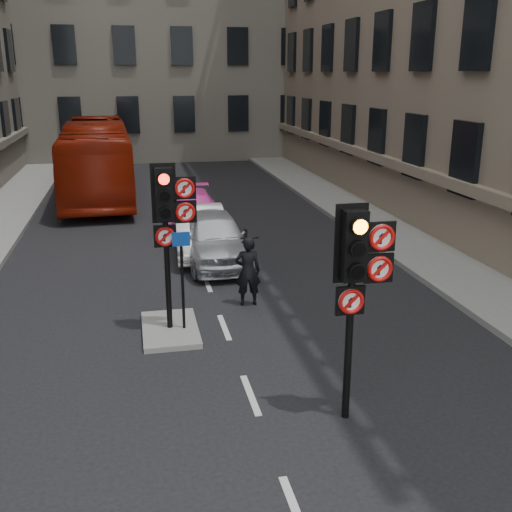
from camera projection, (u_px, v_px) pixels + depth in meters
name	position (u px, v px, depth m)	size (l,w,h in m)	color
ground	(277.00, 464.00, 8.70)	(120.00, 120.00, 0.00)	black
pavement_right	(393.00, 230.00, 21.32)	(3.00, 50.00, 0.16)	gray
centre_island	(170.00, 329.00, 13.13)	(1.20, 2.00, 0.12)	gray
building_far	(148.00, 4.00, 41.33)	(30.00, 14.00, 20.00)	slate
signal_near	(358.00, 268.00, 9.17)	(0.91, 0.40, 3.58)	black
signal_far	(169.00, 212.00, 12.37)	(0.91, 0.40, 3.58)	black
car_silver	(214.00, 237.00, 17.81)	(1.81, 4.50, 1.53)	#B5B8BE
car_white	(200.00, 230.00, 18.79)	(1.51, 4.33, 1.43)	white
car_pink	(192.00, 211.00, 21.63)	(1.88, 4.63, 1.35)	#EE46B0
bus_red	(97.00, 159.00, 27.31)	(2.84, 12.15, 3.38)	maroon
motorcycle	(248.00, 250.00, 17.27)	(0.52, 1.82, 1.10)	black
motorcyclist	(248.00, 271.00, 14.46)	(0.63, 0.41, 1.72)	black
info_sign	(182.00, 267.00, 12.64)	(0.37, 0.11, 2.17)	black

